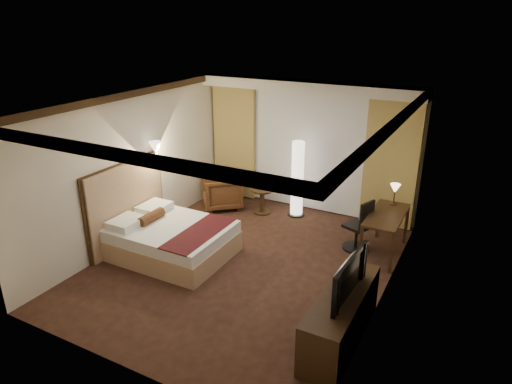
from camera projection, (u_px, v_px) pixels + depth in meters
The scene contains 21 objects.
floor at pixel (245, 264), 7.62m from camera, with size 4.50×5.50×0.01m, color black.
ceiling at pixel (243, 102), 6.63m from camera, with size 4.50×5.50×0.01m, color white.
back_wall at pixel (310, 146), 9.39m from camera, with size 4.50×0.02×2.70m, color beige.
left_wall at pixel (134, 167), 8.11m from camera, with size 0.02×5.50×2.70m, color beige.
right_wall at pixel (389, 216), 6.14m from camera, with size 0.02×5.50×2.70m, color beige.
crown_molding at pixel (243, 106), 6.66m from camera, with size 4.50×5.50×0.12m, color black, non-canonical shape.
soffit at pixel (307, 86), 8.72m from camera, with size 4.50×0.50×0.20m, color white.
curtain_sheer at pixel (308, 152), 9.36m from camera, with size 2.48×0.04×2.45m, color silver.
curtain_left_drape at pixel (235, 142), 10.05m from camera, with size 1.00×0.14×2.45m, color tan.
curtain_right_drape at pixel (391, 165), 8.57m from camera, with size 1.00×0.14×2.45m, color tan.
wall_sconce at pixel (155, 148), 8.29m from camera, with size 0.24×0.24×0.24m, color white, non-canonical shape.
bed at pixel (173, 240), 7.80m from camera, with size 1.90×1.49×0.56m, color white, non-canonical shape.
headboard at pixel (127, 205), 8.05m from camera, with size 0.12×1.79×1.50m, color #A2805E, non-canonical shape.
armchair at pixel (222, 190), 9.71m from camera, with size 0.77×0.73×0.80m, color #452014.
side_table at pixel (262, 201), 9.47m from camera, with size 0.49×0.49×0.54m, color black, non-canonical shape.
floor_lamp at pixel (297, 179), 9.17m from camera, with size 0.33×0.33×1.58m, color white, non-canonical shape.
desk at pixel (385, 234), 7.81m from camera, with size 0.55×1.27×0.75m, color black, non-canonical shape.
desk_lamp at pixel (394, 195), 8.01m from camera, with size 0.18×0.18×0.34m, color #FFD899, non-canonical shape.
office_chair at pixel (357, 224), 7.94m from camera, with size 0.46×0.46×0.96m, color black, non-canonical shape.
dresser at pixel (341, 317), 5.74m from camera, with size 0.50×1.76×0.68m, color black, non-canonical shape.
television at pixel (342, 272), 5.51m from camera, with size 1.06×0.61×0.14m, color black.
Camera 1 is at (3.29, -5.79, 3.91)m, focal length 32.00 mm.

